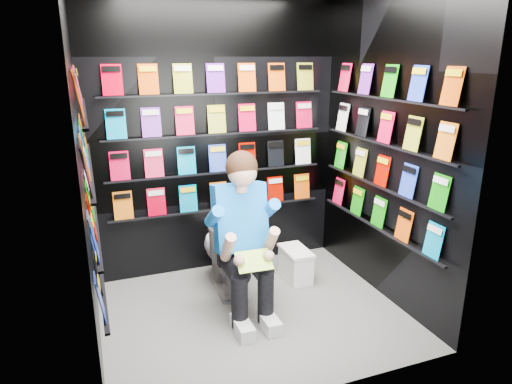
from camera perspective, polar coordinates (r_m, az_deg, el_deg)
name	(u,v)px	position (r m, az deg, el deg)	size (l,w,h in m)	color
floor	(253,314)	(3.92, -0.37, -14.96)	(2.40, 2.40, 0.00)	slate
wall_back	(216,139)	(4.35, -4.98, 6.63)	(2.40, 0.04, 2.60)	black
wall_front	(315,198)	(2.54, 7.41, -0.81)	(2.40, 0.04, 2.60)	black
wall_left	(82,175)	(3.22, -20.88, 2.00)	(0.04, 2.00, 2.60)	black
wall_right	(387,150)	(3.99, 16.07, 5.11)	(0.04, 2.00, 2.60)	black
comics_back	(217,139)	(4.32, -4.88, 6.64)	(2.10, 0.06, 1.37)	red
comics_left	(87,174)	(3.22, -20.36, 2.14)	(0.06, 1.70, 1.37)	red
comics_right	(384,149)	(3.97, 15.73, 5.16)	(0.06, 1.70, 1.37)	red
toilet	(226,250)	(4.18, -3.77, -7.20)	(0.42, 0.75, 0.73)	white
longbox	(296,265)	(4.41, 4.96, -9.13)	(0.20, 0.37, 0.28)	white
longbox_lid	(296,251)	(4.35, 5.01, -7.31)	(0.22, 0.39, 0.03)	white
reader	(239,219)	(3.68, -2.16, -3.33)	(0.56, 0.82, 1.51)	blue
held_comic	(254,261)	(3.46, -0.26, -8.59)	(0.27, 0.01, 0.19)	green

